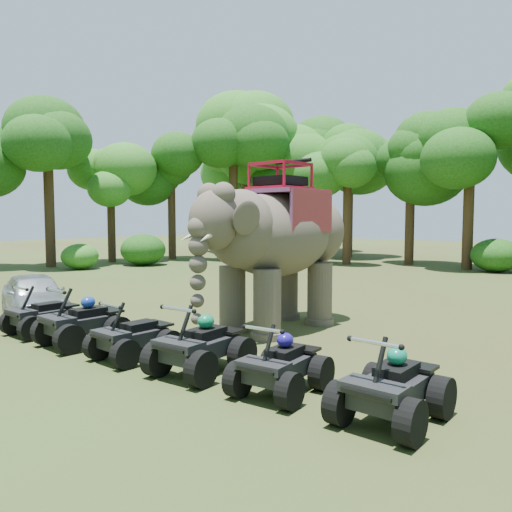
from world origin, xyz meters
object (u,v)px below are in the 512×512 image
Objects in this scene: atv_2 at (133,329)px; parked_car at (34,295)px; atv_4 at (281,357)px; atv_5 at (392,377)px; atv_0 at (43,309)px; atv_3 at (200,338)px; atv_1 at (82,315)px; elephant at (278,244)px.

parked_car is at bearing 173.37° from atv_2.
atv_5 is (1.88, 0.04, 0.04)m from atv_4.
atv_4 is at bearing -177.28° from atv_5.
atv_5 reaches higher than atv_2.
atv_0 is (2.20, -0.95, -0.02)m from parked_car.
atv_2 is 3.53m from atv_4.
atv_3 is 1.77m from atv_4.
atv_4 is (3.52, 0.20, -0.00)m from atv_2.
atv_2 is 1.00× the size of atv_4.
atv_0 is at bearing 178.64° from atv_3.
atv_1 is at bearing 1.09° from atv_0.
atv_5 is (8.94, 0.23, 0.02)m from atv_0.
atv_2 is (1.82, 0.01, -0.07)m from atv_1.
atv_0 is 0.96× the size of atv_5.
parked_car is 2.31× the size of atv_4.
elephant reaches higher than atv_4.
elephant is 6.08m from atv_0.
elephant is 3.02× the size of atv_5.
atv_1 is 5.34m from atv_4.
atv_5 is (11.14, -0.72, 0.00)m from parked_car.
elephant is at bearing 122.15° from atv_4.
parked_car is at bearing 171.22° from atv_4.
atv_4 is 0.94× the size of atv_5.
atv_1 reaches higher than atv_0.
elephant is 4.48m from atv_2.
atv_2 is (5.74, -0.96, -0.03)m from parked_car.
atv_2 is at bearing -95.19° from elephant.
atv_0 is at bearing -131.75° from elephant.
atv_1 is at bearing 179.62° from atv_3.
atv_3 is (1.75, 0.15, 0.06)m from atv_2.
atv_1 reaches higher than atv_5.
atv_1 is at bearing -176.92° from atv_2.
atv_5 is (7.22, 0.25, -0.03)m from atv_1.
atv_3 is at bearing -70.88° from elephant.
atv_0 is 5.29m from atv_3.
parked_car is at bearing 170.31° from atv_1.
atv_1 is 3.57m from atv_3.
atv_0 reaches higher than atv_4.
elephant is 4.42m from atv_3.
atv_5 is at bearing -2.80° from atv_4.
parked_car is at bearing 170.93° from atv_3.
atv_2 reaches higher than atv_4.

